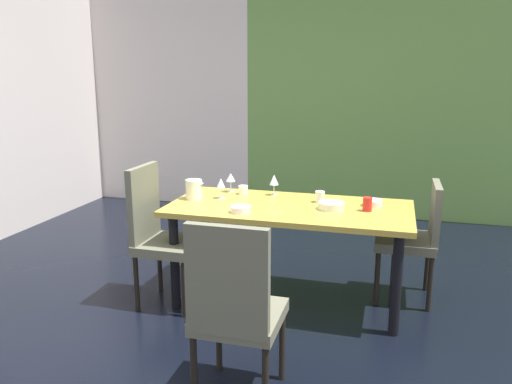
{
  "coord_description": "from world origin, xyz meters",
  "views": [
    {
      "loc": [
        1.14,
        -2.99,
        1.72
      ],
      "look_at": [
        0.17,
        0.51,
        0.85
      ],
      "focal_mm": 35.0,
      "sensor_mm": 36.0,
      "label": 1
    }
  ],
  "objects_px": {
    "serving_bowl_right": "(332,206)",
    "cup_west": "(320,197)",
    "serving_bowl_south": "(241,209)",
    "cup_center": "(243,190)",
    "dining_table": "(289,217)",
    "chair_right_far": "(416,234)",
    "cup_rear": "(367,204)",
    "pitcher_corner": "(194,189)",
    "chair_head_near": "(235,306)",
    "wine_glass_front": "(274,180)",
    "chair_left_near": "(159,230)",
    "wine_glass_east": "(221,184)",
    "wine_glass_near_shelf": "(231,178)",
    "serving_bowl_near_window": "(373,203)"
  },
  "relations": [
    {
      "from": "dining_table",
      "to": "cup_west",
      "type": "bearing_deg",
      "value": 39.29
    },
    {
      "from": "wine_glass_front",
      "to": "wine_glass_near_shelf",
      "type": "height_order",
      "value": "wine_glass_front"
    },
    {
      "from": "cup_center",
      "to": "cup_rear",
      "type": "height_order",
      "value": "cup_rear"
    },
    {
      "from": "chair_right_far",
      "to": "serving_bowl_south",
      "type": "bearing_deg",
      "value": 114.06
    },
    {
      "from": "chair_left_near",
      "to": "serving_bowl_right",
      "type": "relative_size",
      "value": 5.57
    },
    {
      "from": "chair_left_near",
      "to": "pitcher_corner",
      "type": "bearing_deg",
      "value": 148.15
    },
    {
      "from": "dining_table",
      "to": "chair_head_near",
      "type": "relative_size",
      "value": 1.74
    },
    {
      "from": "dining_table",
      "to": "wine_glass_near_shelf",
      "type": "bearing_deg",
      "value": 151.06
    },
    {
      "from": "dining_table",
      "to": "chair_head_near",
      "type": "xyz_separation_m",
      "value": [
        -0.01,
        -1.3,
        -0.1
      ]
    },
    {
      "from": "chair_right_far",
      "to": "serving_bowl_right",
      "type": "height_order",
      "value": "chair_right_far"
    },
    {
      "from": "serving_bowl_right",
      "to": "cup_center",
      "type": "height_order",
      "value": "cup_center"
    },
    {
      "from": "serving_bowl_south",
      "to": "cup_center",
      "type": "height_order",
      "value": "cup_center"
    },
    {
      "from": "dining_table",
      "to": "cup_center",
      "type": "relative_size",
      "value": 23.35
    },
    {
      "from": "dining_table",
      "to": "chair_right_far",
      "type": "distance_m",
      "value": 0.98
    },
    {
      "from": "chair_right_far",
      "to": "cup_west",
      "type": "xyz_separation_m",
      "value": [
        -0.72,
        -0.12,
        0.27
      ]
    },
    {
      "from": "pitcher_corner",
      "to": "dining_table",
      "type": "bearing_deg",
      "value": -0.13
    },
    {
      "from": "serving_bowl_near_window",
      "to": "serving_bowl_south",
      "type": "relative_size",
      "value": 0.99
    },
    {
      "from": "cup_rear",
      "to": "cup_west",
      "type": "height_order",
      "value": "cup_rear"
    },
    {
      "from": "cup_rear",
      "to": "pitcher_corner",
      "type": "bearing_deg",
      "value": -179.66
    },
    {
      "from": "serving_bowl_near_window",
      "to": "wine_glass_near_shelf",
      "type": "bearing_deg",
      "value": 172.73
    },
    {
      "from": "serving_bowl_near_window",
      "to": "cup_center",
      "type": "distance_m",
      "value": 1.04
    },
    {
      "from": "cup_west",
      "to": "pitcher_corner",
      "type": "relative_size",
      "value": 0.56
    },
    {
      "from": "serving_bowl_south",
      "to": "wine_glass_front",
      "type": "bearing_deg",
      "value": 79.11
    },
    {
      "from": "wine_glass_near_shelf",
      "to": "serving_bowl_right",
      "type": "bearing_deg",
      "value": -20.28
    },
    {
      "from": "wine_glass_near_shelf",
      "to": "cup_rear",
      "type": "distance_m",
      "value": 1.17
    },
    {
      "from": "dining_table",
      "to": "wine_glass_front",
      "type": "bearing_deg",
      "value": 122.65
    },
    {
      "from": "chair_head_near",
      "to": "wine_glass_front",
      "type": "distance_m",
      "value": 1.64
    },
    {
      "from": "chair_right_far",
      "to": "cup_rear",
      "type": "xyz_separation_m",
      "value": [
        -0.36,
        -0.27,
        0.28
      ]
    },
    {
      "from": "chair_head_near",
      "to": "pitcher_corner",
      "type": "height_order",
      "value": "chair_head_near"
    },
    {
      "from": "chair_head_near",
      "to": "cup_rear",
      "type": "height_order",
      "value": "chair_head_near"
    },
    {
      "from": "serving_bowl_south",
      "to": "cup_west",
      "type": "xyz_separation_m",
      "value": [
        0.5,
        0.43,
        0.02
      ]
    },
    {
      "from": "wine_glass_front",
      "to": "wine_glass_near_shelf",
      "type": "distance_m",
      "value": 0.37
    },
    {
      "from": "cup_center",
      "to": "pitcher_corner",
      "type": "relative_size",
      "value": 0.49
    },
    {
      "from": "wine_glass_near_shelf",
      "to": "serving_bowl_south",
      "type": "height_order",
      "value": "wine_glass_near_shelf"
    },
    {
      "from": "serving_bowl_south",
      "to": "cup_rear",
      "type": "bearing_deg",
      "value": 17.61
    },
    {
      "from": "wine_glass_east",
      "to": "cup_west",
      "type": "bearing_deg",
      "value": 6.29
    },
    {
      "from": "wine_glass_front",
      "to": "cup_west",
      "type": "height_order",
      "value": "wine_glass_front"
    },
    {
      "from": "pitcher_corner",
      "to": "serving_bowl_south",
      "type": "bearing_deg",
      "value": -29.85
    },
    {
      "from": "wine_glass_front",
      "to": "cup_rear",
      "type": "height_order",
      "value": "wine_glass_front"
    },
    {
      "from": "wine_glass_east",
      "to": "serving_bowl_right",
      "type": "distance_m",
      "value": 0.89
    },
    {
      "from": "chair_left_near",
      "to": "pitcher_corner",
      "type": "xyz_separation_m",
      "value": [
        0.18,
        0.28,
        0.26
      ]
    },
    {
      "from": "dining_table",
      "to": "cup_rear",
      "type": "xyz_separation_m",
      "value": [
        0.56,
        0.01,
        0.14
      ]
    },
    {
      "from": "chair_left_near",
      "to": "chair_right_far",
      "type": "bearing_deg",
      "value": 106.83
    },
    {
      "from": "cup_center",
      "to": "wine_glass_front",
      "type": "bearing_deg",
      "value": 8.55
    },
    {
      "from": "chair_right_far",
      "to": "serving_bowl_near_window",
      "type": "bearing_deg",
      "value": 109.78
    },
    {
      "from": "serving_bowl_right",
      "to": "cup_west",
      "type": "xyz_separation_m",
      "value": [
        -0.11,
        0.18,
        0.02
      ]
    },
    {
      "from": "chair_right_far",
      "to": "serving_bowl_south",
      "type": "distance_m",
      "value": 1.36
    },
    {
      "from": "serving_bowl_right",
      "to": "cup_rear",
      "type": "bearing_deg",
      "value": 5.02
    },
    {
      "from": "wine_glass_east",
      "to": "chair_left_near",
      "type": "bearing_deg",
      "value": -135.67
    },
    {
      "from": "chair_head_near",
      "to": "wine_glass_front",
      "type": "xyz_separation_m",
      "value": [
        -0.18,
        1.6,
        0.32
      ]
    }
  ]
}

